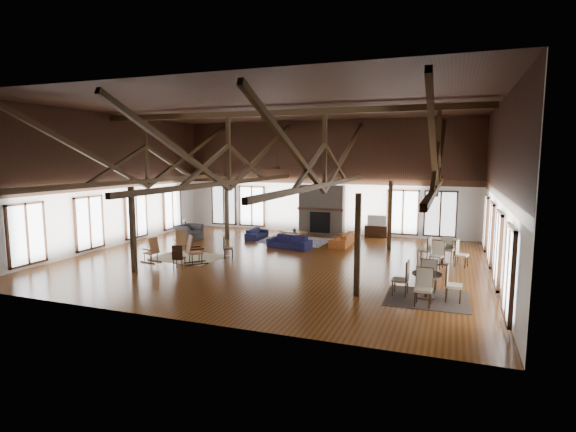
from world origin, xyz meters
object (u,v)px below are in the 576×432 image
(sofa_navy_front, at_px, (289,242))
(tv_console, at_px, (376,231))
(coffee_table, at_px, (293,233))
(cafe_table_far, at_px, (443,251))
(armchair, at_px, (189,232))
(sofa_navy_left, at_px, (257,233))
(sofa_orange, at_px, (342,239))
(cafe_table_near, at_px, (426,281))

(sofa_navy_front, xyz_separation_m, tv_console, (3.18, 4.34, -0.00))
(coffee_table, relative_size, cafe_table_far, 0.70)
(coffee_table, bearing_deg, armchair, -148.48)
(sofa_navy_left, relative_size, armchair, 1.43)
(coffee_table, relative_size, tv_console, 1.19)
(sofa_navy_front, distance_m, sofa_orange, 2.54)
(cafe_table_near, height_order, cafe_table_far, cafe_table_near)
(sofa_navy_front, distance_m, coffee_table, 1.74)
(sofa_navy_front, height_order, armchair, armchair)
(coffee_table, distance_m, cafe_table_far, 7.38)
(sofa_navy_left, xyz_separation_m, armchair, (-2.98, -1.58, 0.13))
(cafe_table_near, bearing_deg, tv_console, 107.29)
(sofa_navy_front, bearing_deg, cafe_table_near, -31.15)
(armchair, height_order, cafe_table_near, cafe_table_near)
(coffee_table, bearing_deg, cafe_table_near, -32.00)
(sofa_orange, height_order, coffee_table, sofa_orange)
(coffee_table, relative_size, cafe_table_near, 0.68)
(cafe_table_far, bearing_deg, armchair, 175.16)
(sofa_orange, relative_size, cafe_table_near, 1.01)
(sofa_orange, bearing_deg, coffee_table, -94.84)
(sofa_orange, xyz_separation_m, cafe_table_near, (4.14, -6.86, 0.22))
(armchair, distance_m, cafe_table_far, 11.98)
(sofa_navy_front, distance_m, sofa_navy_left, 3.00)
(sofa_navy_left, bearing_deg, armchair, 117.37)
(sofa_orange, xyz_separation_m, tv_console, (1.11, 2.88, -0.01))
(sofa_orange, bearing_deg, sofa_navy_left, -93.72)
(sofa_navy_front, bearing_deg, cafe_table_far, 2.85)
(armchair, height_order, tv_console, armchair)
(sofa_navy_left, xyz_separation_m, sofa_orange, (4.49, -0.33, 0.05))
(sofa_orange, height_order, cafe_table_near, cafe_table_near)
(sofa_navy_left, bearing_deg, cafe_table_far, -106.69)
(cafe_table_near, bearing_deg, sofa_navy_front, 139.01)
(sofa_navy_left, relative_size, cafe_table_near, 0.83)
(cafe_table_far, height_order, tv_console, cafe_table_far)
(sofa_orange, bearing_deg, armchair, -80.02)
(armchair, bearing_deg, tv_console, -53.54)
(armchair, xyz_separation_m, tv_console, (8.58, 4.13, -0.09))
(sofa_navy_front, relative_size, coffee_table, 1.46)
(sofa_navy_left, distance_m, sofa_orange, 4.50)
(coffee_table, bearing_deg, sofa_navy_front, -61.63)
(sofa_navy_left, height_order, armchair, armchair)
(coffee_table, height_order, tv_console, tv_console)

